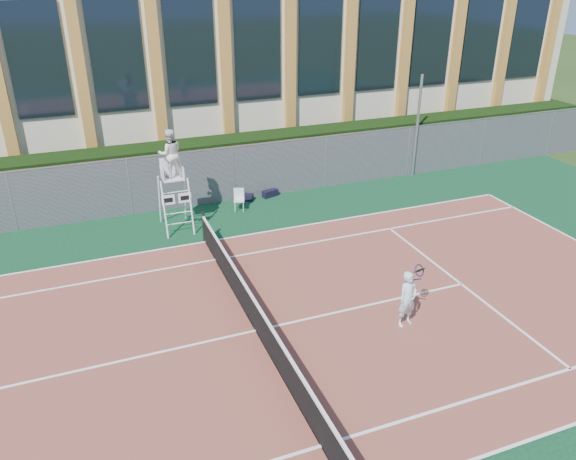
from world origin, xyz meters
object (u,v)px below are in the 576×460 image
object	(u,v)px
steel_pole	(417,127)
tennis_player	(408,299)
umpire_chair	(170,156)
plastic_chair	(239,197)

from	to	relation	value
steel_pole	tennis_player	bearing A→B (deg)	-123.47
tennis_player	steel_pole	bearing A→B (deg)	56.53
umpire_chair	tennis_player	world-z (taller)	umpire_chair
plastic_chair	tennis_player	world-z (taller)	tennis_player
plastic_chair	tennis_player	distance (m)	9.13
steel_pole	tennis_player	xyz separation A→B (m)	(-6.50, -9.84, -1.41)
umpire_chair	plastic_chair	size ratio (longest dim) A/B	4.32
plastic_chair	tennis_player	xyz separation A→B (m)	(1.86, -8.93, 0.31)
umpire_chair	plastic_chair	world-z (taller)	umpire_chair
steel_pole	plastic_chair	bearing A→B (deg)	-173.78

